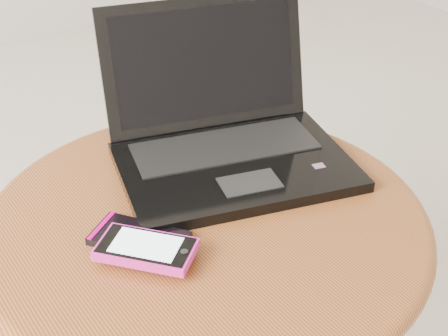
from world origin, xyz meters
TOP-DOWN VIEW (x-y plane):
  - table at (-0.07, 0.04)m, footprint 0.59×0.59m
  - laptop at (0.03, 0.14)m, footprint 0.38×0.36m
  - phone_black at (-0.17, 0.03)m, footprint 0.12×0.13m
  - phone_pink at (-0.18, -0.00)m, footprint 0.12×0.13m

SIDE VIEW (x-z plane):
  - table at x=-0.07m, z-range 0.13..0.61m
  - phone_black at x=-0.17m, z-range 0.47..0.48m
  - phone_pink at x=-0.18m, z-range 0.48..0.50m
  - laptop at x=0.03m, z-range 0.40..0.61m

